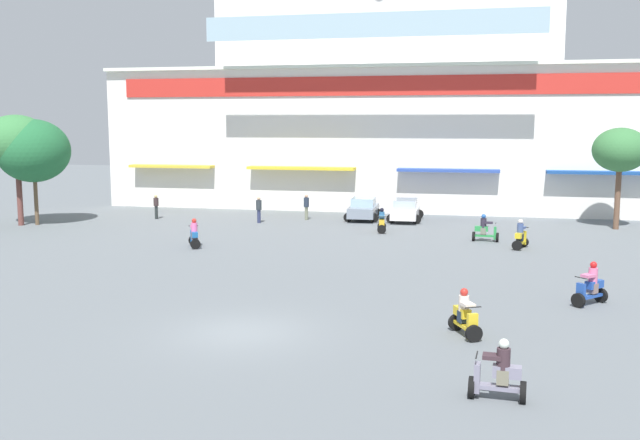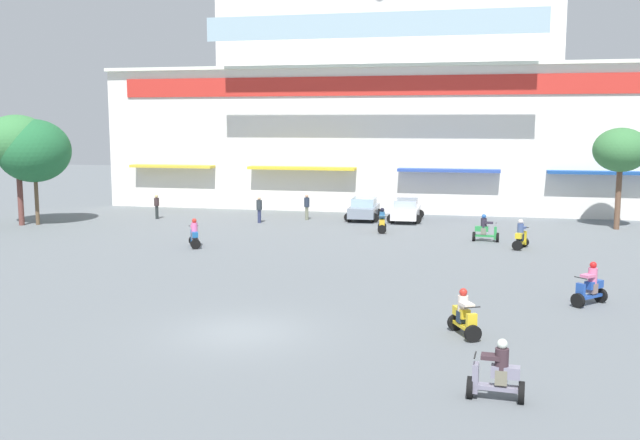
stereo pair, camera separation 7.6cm
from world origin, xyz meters
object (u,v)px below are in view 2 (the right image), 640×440
scooter_rider_1 (485,230)px  pedestrian_1 (259,208)px  scooter_rider_4 (464,316)px  scooter_rider_0 (497,375)px  scooter_rider_5 (521,236)px  scooter_rider_6 (382,222)px  scooter_rider_3 (590,287)px  plaza_tree_1 (621,151)px  parked_car_0 (364,209)px  plaza_tree_0 (17,142)px  pedestrian_0 (157,205)px  parked_car_1 (406,210)px  plaza_tree_2 (34,151)px  scooter_rider_2 (194,235)px  pedestrian_2 (307,205)px

scooter_rider_1 → pedestrian_1: (-14.33, 4.21, 0.34)m
scooter_rider_4 → pedestrian_1: size_ratio=0.87×
scooter_rider_4 → scooter_rider_0: bearing=-80.1°
scooter_rider_5 → pedestrian_1: 17.24m
scooter_rider_1 → scooter_rider_6: (-6.00, 2.10, -0.03)m
scooter_rider_3 → scooter_rider_5: scooter_rider_3 is taller
plaza_tree_1 → scooter_rider_1: plaza_tree_1 is taller
parked_car_0 → plaza_tree_1: bearing=-3.0°
scooter_rider_6 → parked_car_0: bearing=110.6°
plaza_tree_0 → parked_car_0: plaza_tree_0 is taller
scooter_rider_6 → pedestrian_0: bearing=171.2°
parked_car_1 → scooter_rider_6: (-0.88, -5.19, -0.13)m
plaza_tree_2 → scooter_rider_1: bearing=-0.6°
scooter_rider_0 → scooter_rider_3: 10.48m
scooter_rider_4 → scooter_rider_6: scooter_rider_4 is taller
scooter_rider_4 → scooter_rider_6: bearing=104.7°
parked_car_1 → scooter_rider_6: size_ratio=2.99×
scooter_rider_3 → pedestrian_1: (-17.96, 17.41, 0.31)m
pedestrian_0 → plaza_tree_2: bearing=-145.8°
scooter_rider_1 → scooter_rider_3: bearing=-74.6°
plaza_tree_2 → scooter_rider_5: size_ratio=4.26×
plaza_tree_1 → parked_car_0: bearing=177.0°
scooter_rider_5 → scooter_rider_2: bearing=-169.0°
plaza_tree_1 → scooter_rider_0: (-7.70, -29.47, -4.17)m
plaza_tree_1 → parked_car_1: (-13.00, 0.91, -4.09)m
plaza_tree_2 → scooter_rider_5: plaza_tree_2 is taller
scooter_rider_0 → scooter_rider_2: size_ratio=0.98×
scooter_rider_1 → pedestrian_2: size_ratio=0.88×
scooter_rider_2 → scooter_rider_6: 11.52m
pedestrian_2 → scooter_rider_0: bearing=-68.1°
scooter_rider_1 → scooter_rider_2: size_ratio=0.98×
plaza_tree_1 → plaza_tree_2: size_ratio=0.92×
scooter_rider_1 → pedestrian_0: pedestrian_0 is taller
scooter_rider_1 → scooter_rider_0: bearing=-89.6°
parked_car_0 → scooter_rider_2: size_ratio=2.58×
pedestrian_1 → pedestrian_2: bearing=37.2°
pedestrian_1 → parked_car_1: bearing=18.5°
scooter_rider_2 → pedestrian_0: (-6.76, 9.71, 0.30)m
scooter_rider_2 → pedestrian_0: 11.84m
parked_car_0 → pedestrian_2: size_ratio=2.31×
scooter_rider_5 → pedestrian_0: pedestrian_0 is taller
scooter_rider_0 → scooter_rider_1: (-0.17, 23.09, -0.01)m
plaza_tree_1 → scooter_rider_4: size_ratio=4.17×
plaza_tree_1 → scooter_rider_3: (-4.25, -19.58, -4.16)m
pedestrian_2 → parked_car_1: bearing=9.1°
plaza_tree_2 → pedestrian_2: (16.27, 5.95, -3.73)m
plaza_tree_1 → pedestrian_0: bearing=-176.4°
parked_car_0 → pedestrian_0: (-13.76, -2.70, 0.20)m
scooter_rider_5 → plaza_tree_2: bearing=175.7°
scooter_rider_3 → scooter_rider_5: 11.41m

